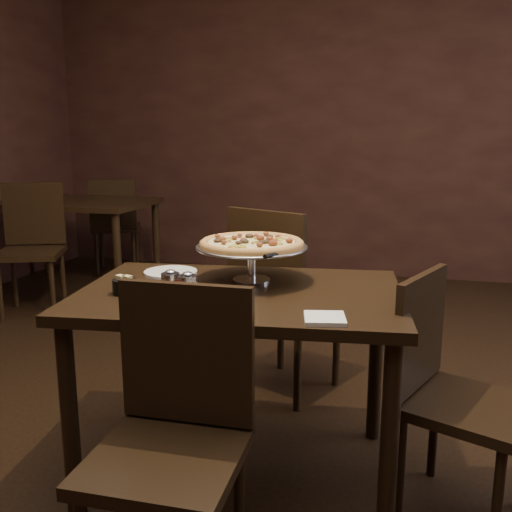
# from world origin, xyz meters

# --- Properties ---
(room) EXTENTS (6.04, 7.04, 2.84)m
(room) POSITION_xyz_m (0.06, 0.03, 1.40)
(room) COLOR black
(room) RESTS_ON ground
(dining_table) EXTENTS (1.30, 0.95, 0.76)m
(dining_table) POSITION_xyz_m (-0.06, -0.00, 0.66)
(dining_table) COLOR black
(dining_table) RESTS_ON ground
(background_table) EXTENTS (1.26, 0.84, 0.79)m
(background_table) POSITION_xyz_m (-2.20, 2.28, 0.68)
(background_table) COLOR black
(background_table) RESTS_ON ground
(pizza_stand) EXTENTS (0.45, 0.45, 0.18)m
(pizza_stand) POSITION_xyz_m (-0.05, 0.15, 0.91)
(pizza_stand) COLOR silver
(pizza_stand) RESTS_ON dining_table
(parmesan_shaker) EXTENTS (0.07, 0.07, 0.12)m
(parmesan_shaker) POSITION_xyz_m (-0.18, -0.22, 0.81)
(parmesan_shaker) COLOR beige
(parmesan_shaker) RESTS_ON dining_table
(pepper_flake_shaker) EXTENTS (0.07, 0.07, 0.11)m
(pepper_flake_shaker) POSITION_xyz_m (-0.25, -0.20, 0.81)
(pepper_flake_shaker) COLOR maroon
(pepper_flake_shaker) RESTS_ON dining_table
(packet_caddy) EXTENTS (0.09, 0.09, 0.07)m
(packet_caddy) POSITION_xyz_m (-0.46, -0.15, 0.78)
(packet_caddy) COLOR black
(packet_caddy) RESTS_ON dining_table
(napkin_stack) EXTENTS (0.15, 0.15, 0.01)m
(napkin_stack) POSITION_xyz_m (0.30, -0.27, 0.76)
(napkin_stack) COLOR white
(napkin_stack) RESTS_ON dining_table
(plate_left) EXTENTS (0.22, 0.22, 0.01)m
(plate_left) POSITION_xyz_m (-0.42, 0.18, 0.76)
(plate_left) COLOR white
(plate_left) RESTS_ON dining_table
(plate_near) EXTENTS (0.25, 0.25, 0.01)m
(plate_near) POSITION_xyz_m (-0.08, -0.33, 0.76)
(plate_near) COLOR white
(plate_near) RESTS_ON dining_table
(serving_spatula) EXTENTS (0.13, 0.13, 0.02)m
(serving_spatula) POSITION_xyz_m (0.07, -0.02, 0.90)
(serving_spatula) COLOR silver
(serving_spatula) RESTS_ON pizza_stand
(chair_far) EXTENTS (0.60, 0.60, 0.98)m
(chair_far) POSITION_xyz_m (-0.07, 0.74, 0.54)
(chair_far) COLOR black
(chair_far) RESTS_ON ground
(chair_near) EXTENTS (0.43, 0.43, 0.90)m
(chair_near) POSITION_xyz_m (-0.09, -0.59, 0.49)
(chair_near) COLOR black
(chair_near) RESTS_ON ground
(chair_side) EXTENTS (0.52, 0.52, 0.86)m
(chair_side) POSITION_xyz_m (0.71, -0.02, 0.47)
(chair_side) COLOR black
(chair_side) RESTS_ON ground
(bg_chair_far) EXTENTS (0.56, 0.56, 0.92)m
(bg_chair_far) POSITION_xyz_m (-2.19, 2.91, 0.50)
(bg_chair_far) COLOR black
(bg_chair_far) RESTS_ON ground
(bg_chair_near) EXTENTS (0.59, 0.59, 0.98)m
(bg_chair_near) POSITION_xyz_m (-2.21, 1.66, 0.53)
(bg_chair_near) COLOR black
(bg_chair_near) RESTS_ON ground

